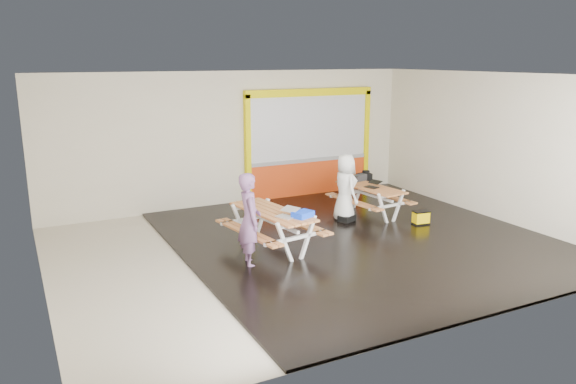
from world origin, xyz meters
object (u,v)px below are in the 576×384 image
laptop_right (373,185)px  toolbox (360,178)px  person_right (345,188)px  dark_case (347,218)px  person_left (250,220)px  laptop_left (287,214)px  picnic_table_left (272,220)px  picnic_table_right (370,194)px  backpack (366,180)px  fluke_bag (421,218)px  blue_pouch (303,214)px

laptop_right → toolbox: bearing=80.7°
person_right → dark_case: 0.71m
person_left → laptop_left: person_left is taller
dark_case → picnic_table_left: bearing=-158.1°
picnic_table_right → person_left: 4.28m
person_right → laptop_left: size_ratio=3.35×
backpack → dark_case: size_ratio=1.34×
picnic_table_left → dark_case: picnic_table_left is taller
laptop_right → toolbox: toolbox is taller
picnic_table_left → picnic_table_right: size_ratio=1.13×
fluke_bag → picnic_table_right: bearing=117.3°
person_left → laptop_right: size_ratio=4.26×
person_left → laptop_right: 4.24m
blue_pouch → toolbox: (2.99, 2.50, -0.05)m
blue_pouch → dark_case: blue_pouch is taller
picnic_table_right → toolbox: 0.72m
picnic_table_left → fluke_bag: picnic_table_left is taller
person_left → person_right: person_left is taller
laptop_left → laptop_right: (3.12, 1.59, -0.08)m
person_right → backpack: size_ratio=3.25×
blue_pouch → toolbox: 3.90m
picnic_table_left → laptop_right: 3.38m
picnic_table_right → dark_case: bearing=-165.9°
blue_pouch → toolbox: size_ratio=1.00×
picnic_table_right → toolbox: toolbox is taller
picnic_table_right → dark_case: (-0.79, -0.20, -0.47)m
picnic_table_left → toolbox: size_ratio=5.96×
picnic_table_left → person_left: bearing=-143.0°
picnic_table_right → person_right: (-0.75, -0.04, 0.22)m
blue_pouch → backpack: size_ratio=0.78×
backpack → fluke_bag: size_ratio=1.26×
laptop_left → backpack: (3.61, 2.59, -0.20)m
picnic_table_left → person_left: (-0.72, -0.54, 0.24)m
fluke_bag → backpack: bearing=93.3°
dark_case → fluke_bag: bearing=-35.1°
backpack → fluke_bag: bearing=-86.7°
picnic_table_left → backpack: (3.68, 2.07, 0.05)m
backpack → person_left: bearing=-149.3°
picnic_table_right → dark_case: picnic_table_right is taller
laptop_right → dark_case: bearing=-172.4°
blue_pouch → fluke_bag: 3.61m
person_left → toolbox: (4.04, 2.36, -0.04)m
backpack → dark_case: 1.79m
person_left → laptop_left: (0.79, 0.03, 0.01)m
blue_pouch → laptop_right: bearing=31.5°
person_right → fluke_bag: size_ratio=4.10×
toolbox → dark_case: (-0.92, -0.85, -0.73)m
picnic_table_right → person_left: size_ratio=1.14×
person_left → dark_case: person_left is taller
laptop_left → fluke_bag: bearing=7.6°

